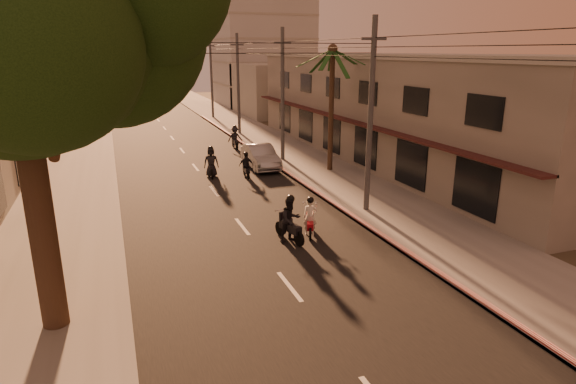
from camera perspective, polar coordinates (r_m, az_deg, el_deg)
The scene contains 18 objects.
ground at distance 14.58m, azimuth 3.01°, elevation -14.57°, with size 160.00×160.00×0.00m, color #383023.
road at distance 32.72m, azimuth -10.92°, elevation 2.88°, with size 10.00×140.00×0.02m, color black.
sidewalk_right at distance 34.66m, azimuth 1.40°, elevation 4.01°, with size 5.00×140.00×0.12m, color slate.
sidewalk_left at distance 32.42m, azimuth -24.09°, elevation 1.69°, with size 5.00×140.00×0.12m, color slate.
curb_stripe at distance 29.27m, azimuth 0.64°, elevation 1.77°, with size 0.20×60.00×0.20m, color #B31D13.
shophouse_row at distance 35.25m, azimuth 12.63°, elevation 9.75°, with size 8.80×34.20×7.30m.
distant_tower at distance 70.95m, azimuth -3.18°, elevation 21.65°, with size 12.10×12.10×28.00m.
broadleaf_tree at distance 13.72m, azimuth -28.49°, elevation 18.63°, with size 9.60×8.70×12.10m.
palm_tree at distance 30.39m, azimuth 5.30°, elevation 15.69°, with size 5.00×5.00×8.20m.
utility_poles at distance 33.41m, azimuth -0.66°, elevation 14.76°, with size 1.20×48.26×9.00m.
filler_right at distance 59.74m, azimuth -1.68°, elevation 12.09°, with size 8.00×14.00×6.00m, color #A39F93.
filler_left_far at distance 64.21m, azimuth -28.83°, elevation 10.86°, with size 8.00×14.00×7.00m, color #A39F93.
scooter_red at distance 20.18m, azimuth 2.64°, elevation -3.11°, with size 0.95×1.65×1.70m.
scooter_mid_a at distance 19.48m, azimuth 0.28°, elevation -3.38°, with size 1.22×1.99×1.99m.
scooter_mid_b at distance 29.54m, azimuth -4.97°, elevation 3.09°, with size 0.95×1.65×1.61m.
scooter_far_a at distance 29.97m, azimuth -9.09°, elevation 3.43°, with size 1.09×1.96×1.94m.
scooter_far_b at distance 38.49m, azimuth -6.29°, elevation 6.38°, with size 1.19×1.92×1.89m.
parked_car at distance 31.97m, azimuth -3.28°, elevation 4.23°, with size 1.72×4.68×1.53m, color #989A9F.
Camera 1 is at (-5.02, -11.45, 7.50)m, focal length 30.00 mm.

